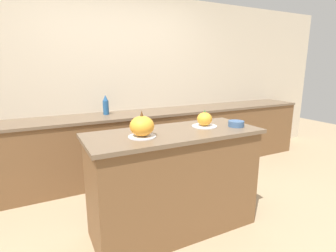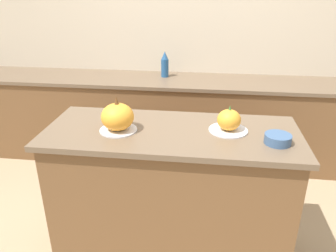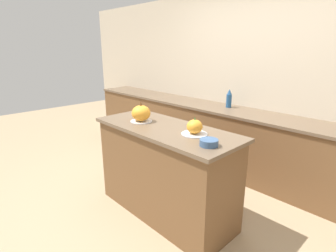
# 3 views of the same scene
# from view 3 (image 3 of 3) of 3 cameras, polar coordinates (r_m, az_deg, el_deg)

# --- Properties ---
(ground_plane) EXTENTS (12.00, 12.00, 0.00)m
(ground_plane) POSITION_cam_3_polar(r_m,az_deg,el_deg) (3.00, -0.54, -18.04)
(ground_plane) COLOR tan
(wall_back) EXTENTS (8.00, 0.06, 2.50)m
(wall_back) POSITION_cam_3_polar(r_m,az_deg,el_deg) (3.87, 18.42, 9.09)
(wall_back) COLOR beige
(wall_back) RESTS_ON ground_plane
(kitchen_island) EXTENTS (1.57, 0.64, 0.96)m
(kitchen_island) POSITION_cam_3_polar(r_m,az_deg,el_deg) (2.75, -0.57, -9.77)
(kitchen_island) COLOR brown
(kitchen_island) RESTS_ON ground_plane
(back_counter) EXTENTS (6.00, 0.60, 0.89)m
(back_counter) POSITION_cam_3_polar(r_m,az_deg,el_deg) (3.77, 14.91, -3.43)
(back_counter) COLOR brown
(back_counter) RESTS_ON ground_plane
(pumpkin_cake_left) EXTENTS (0.23, 0.23, 0.22)m
(pumpkin_cake_left) POSITION_cam_3_polar(r_m,az_deg,el_deg) (2.76, -5.88, 2.70)
(pumpkin_cake_left) COLOR silver
(pumpkin_cake_left) RESTS_ON kitchen_island
(pumpkin_cake_right) EXTENTS (0.24, 0.24, 0.17)m
(pumpkin_cake_right) POSITION_cam_3_polar(r_m,az_deg,el_deg) (2.35, 5.81, -0.35)
(pumpkin_cake_right) COLOR silver
(pumpkin_cake_right) RESTS_ON kitchen_island
(bottle_tall) EXTENTS (0.08, 0.08, 0.26)m
(bottle_tall) POSITION_cam_3_polar(r_m,az_deg,el_deg) (3.81, 13.14, 5.82)
(bottle_tall) COLOR #235184
(bottle_tall) RESTS_ON back_counter
(mixing_bowl) EXTENTS (0.15, 0.15, 0.05)m
(mixing_bowl) POSITION_cam_3_polar(r_m,az_deg,el_deg) (2.10, 8.89, -3.58)
(mixing_bowl) COLOR #3D5B84
(mixing_bowl) RESTS_ON kitchen_island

